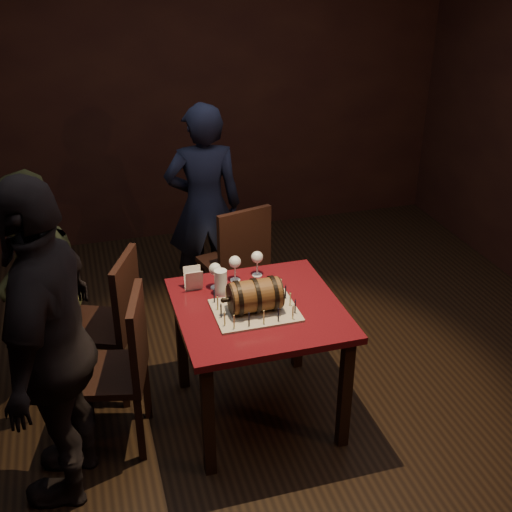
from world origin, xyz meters
name	(u,v)px	position (x,y,z in m)	size (l,w,h in m)	color
room_shell	(252,185)	(0.00, 0.00, 1.40)	(5.04, 5.04, 2.80)	black
pub_table	(258,323)	(-0.01, -0.16, 0.64)	(0.90, 0.90, 0.75)	#450B12
cake_board	(255,310)	(-0.04, -0.21, 0.76)	(0.45, 0.35, 0.01)	#AC9F8B
barrel_cake	(255,296)	(-0.04, -0.21, 0.85)	(0.33, 0.19, 0.19)	brown
birthday_candles	(255,303)	(-0.04, -0.21, 0.80)	(0.40, 0.30, 0.09)	#F2EB90
wine_glass_left	(215,270)	(-0.19, 0.10, 0.87)	(0.07, 0.07, 0.16)	silver
wine_glass_mid	(235,263)	(-0.06, 0.15, 0.87)	(0.07, 0.07, 0.16)	silver
wine_glass_right	(257,258)	(0.08, 0.18, 0.87)	(0.07, 0.07, 0.16)	silver
pint_of_ale	(221,283)	(-0.17, 0.03, 0.82)	(0.07, 0.07, 0.15)	silver
menu_card	(193,279)	(-0.31, 0.12, 0.81)	(0.10, 0.05, 0.13)	white
chair_back	(238,259)	(0.14, 0.84, 0.52)	(0.49, 0.49, 0.93)	black
chair_left_rear	(113,318)	(-0.78, 0.31, 0.52)	(0.53, 0.53, 0.93)	black
chair_left_front	(122,363)	(-0.77, -0.16, 0.52)	(0.48, 0.48, 0.93)	black
person_back	(204,207)	(-0.01, 1.24, 0.77)	(0.57, 0.37, 1.55)	#181C31
person_left_rear	(35,293)	(-1.20, 0.40, 0.72)	(0.70, 0.54, 1.44)	#404120
person_left_front	(52,346)	(-1.09, -0.40, 0.86)	(1.00, 0.42, 1.71)	black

